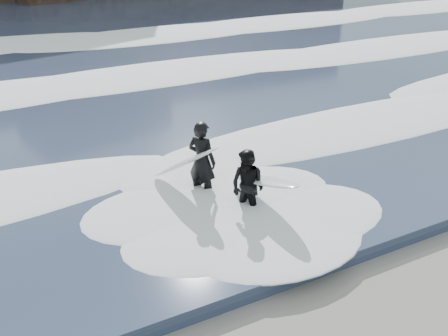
% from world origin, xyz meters
% --- Properties ---
extents(foam_near, '(60.00, 3.20, 0.20)m').
position_xyz_m(foam_near, '(0.00, 9.00, 0.40)').
color(foam_near, white).
rests_on(foam_near, sea).
extents(foam_mid, '(60.00, 4.00, 0.24)m').
position_xyz_m(foam_mid, '(0.00, 16.00, 0.42)').
color(foam_mid, white).
rests_on(foam_mid, sea).
extents(foam_far, '(60.00, 4.80, 0.30)m').
position_xyz_m(foam_far, '(0.00, 25.00, 0.45)').
color(foam_far, white).
rests_on(foam_far, sea).
extents(surfer_left, '(1.40, 1.99, 1.87)m').
position_xyz_m(surfer_left, '(0.59, 6.82, 0.94)').
color(surfer_left, black).
rests_on(surfer_left, ground).
extents(surfer_right, '(1.17, 2.28, 1.60)m').
position_xyz_m(surfer_right, '(1.10, 5.44, 0.81)').
color(surfer_right, black).
rests_on(surfer_right, ground).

